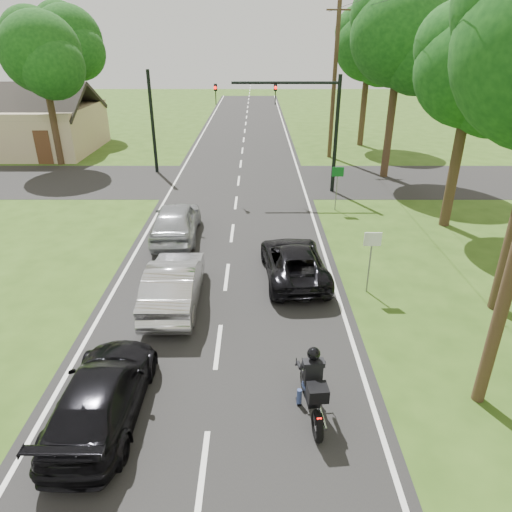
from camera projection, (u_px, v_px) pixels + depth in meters
The scene contains 19 objects.
ground at pixel (218, 346), 12.44m from camera, with size 140.00×140.00×0.00m, color #2D4A14.
road at pixel (234, 217), 21.45m from camera, with size 8.00×100.00×0.01m, color black.
cross_road at pixel (239, 181), 26.87m from camera, with size 60.00×7.00×0.01m, color black.
motorcycle_rider at pixel (312, 390), 9.87m from camera, with size 0.61×2.07×1.79m.
dark_suv at pixel (294, 261), 15.78m from camera, with size 2.02×4.37×1.21m, color black.
silver_sedan at pixel (174, 283), 14.15m from camera, with size 1.51×4.34×1.43m, color #BCBBC1.
silver_suv at pixel (176, 221), 18.87m from camera, with size 1.80×4.47×1.52m, color #A9ACB1.
dark_car_behind at pixel (102, 394), 9.88m from camera, with size 1.72×4.23×1.23m, color black.
traffic_signal at pixel (301, 113), 23.28m from camera, with size 6.38×0.44×6.00m.
signal_pole_far at pixel (153, 123), 27.38m from camera, with size 0.20×0.20×6.00m, color black.
utility_pole_far at pixel (334, 80), 30.09m from camera, with size 1.60×0.28×10.00m.
sign_white at pixel (372, 248), 14.43m from camera, with size 0.55×0.07×2.12m.
sign_green at pixel (337, 178), 21.65m from camera, with size 0.55×0.07×2.12m.
tree_row_c at pixel (481, 77), 17.68m from camera, with size 4.80×4.65×8.76m.
tree_row_d at pixel (407, 42), 24.34m from camera, with size 5.76×5.58×10.45m.
tree_row_e at pixel (374, 50), 32.74m from camera, with size 5.28×5.12×9.61m.
tree_left_near at pixel (45, 58), 27.47m from camera, with size 5.12×4.96×9.22m.
tree_left_far at pixel (71, 45), 36.21m from camera, with size 5.76×5.58×10.14m.
house at pixel (24, 126), 33.33m from camera, with size 10.20×8.00×4.84m.
Camera 1 is at (1.04, -10.15, 7.59)m, focal length 32.00 mm.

